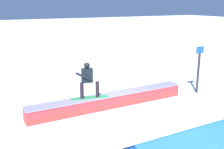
{
  "coord_description": "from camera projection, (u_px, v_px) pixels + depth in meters",
  "views": [
    {
      "loc": [
        4.61,
        9.09,
        4.02
      ],
      "look_at": [
        0.43,
        1.01,
        1.62
      ],
      "focal_mm": 43.95,
      "sensor_mm": 36.0,
      "label": 1
    }
  ],
  "objects": [
    {
      "name": "ground_plane",
      "position": [
        110.0,
        107.0,
        10.89
      ],
      "size": [
        120.0,
        120.0,
        0.0
      ],
      "primitive_type": "plane",
      "color": "white"
    },
    {
      "name": "grind_box",
      "position": [
        110.0,
        101.0,
        10.82
      ],
      "size": [
        6.61,
        0.76,
        0.53
      ],
      "color": "#CE3737",
      "rests_on": "ground_plane"
    },
    {
      "name": "snowboarder",
      "position": [
        88.0,
        79.0,
        10.14
      ],
      "size": [
        1.46,
        0.55,
        1.36
      ],
      "color": "#278947",
      "rests_on": "grind_box"
    },
    {
      "name": "safety_fence",
      "position": [
        194.0,
        148.0,
        6.79
      ],
      "size": [
        11.93,
        0.34,
        1.06
      ],
      "primitive_type": "cube",
      "rotation": [
        0.0,
        0.0,
        0.02
      ],
      "color": "#2B79E2",
      "rests_on": "ground_plane"
    },
    {
      "name": "trail_marker",
      "position": [
        198.0,
        68.0,
        12.33
      ],
      "size": [
        0.4,
        0.1,
        2.13
      ],
      "color": "#262628",
      "rests_on": "ground_plane"
    }
  ]
}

